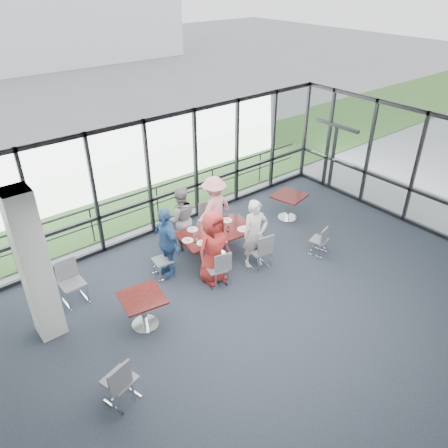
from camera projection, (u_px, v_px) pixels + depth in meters
floor at (282, 334)px, 8.83m from camera, size 12.00×10.00×0.02m
ceiling at (295, 192)px, 7.18m from camera, size 12.00×10.00×0.04m
curtain_wall_back at (149, 179)px, 11.35m from camera, size 12.00×0.10×3.20m
exit_door at (333, 158)px, 14.02m from camera, size 0.12×1.60×2.10m
structural_column at (35, 267)px, 8.07m from camera, size 0.50×0.50×3.20m
apron at (81, 174)px, 15.52m from camera, size 80.00×70.00×0.02m
grass_strip at (106, 193)px, 14.17m from camera, size 80.00×5.00×0.01m
hangar_main at (1, 19)px, 30.81m from camera, size 24.00×10.00×6.00m
guard_rail at (141, 208)px, 12.31m from camera, size 12.00×0.06×0.06m
main_table at (216, 236)px, 10.83m from camera, size 1.98×1.23×0.75m
side_table_left at (143, 302)px, 8.71m from camera, size 0.95×0.95×0.75m
side_table_right at (289, 199)px, 12.49m from camera, size 1.00×1.00×0.75m
diner_near_left at (213, 247)px, 9.88m from camera, size 0.93×0.64×1.81m
diner_near_right at (255, 234)px, 10.41m from camera, size 0.75×0.63×1.75m
diner_far_left at (181, 218)px, 11.07m from camera, size 0.97×0.79×1.73m
diner_far_right at (214, 208)px, 11.46m from camera, size 1.22×0.72×1.79m
diner_end at (166, 242)px, 10.08m from camera, size 0.62×1.07×1.78m
chair_main_nl at (216, 268)px, 9.97m from camera, size 0.53×0.53×0.88m
chair_main_nr at (259, 251)px, 10.56m from camera, size 0.51×0.51×0.91m
chair_main_fl at (180, 231)px, 11.38m from camera, size 0.53×0.53×0.84m
chair_main_fr at (211, 219)px, 11.86m from camera, size 0.52×0.52×0.90m
chair_main_end at (163, 260)px, 10.25m from camera, size 0.48×0.48×0.87m
chair_spare_la at (119, 380)px, 7.25m from camera, size 0.59×0.59×0.98m
chair_spare_lb at (72, 284)px, 9.40m from camera, size 0.49×0.49×0.99m
chair_spare_r at (319, 240)px, 11.06m from camera, size 0.49×0.49×0.80m
plate_nl at (202, 243)px, 10.30m from camera, size 0.27×0.27×0.01m
plate_nr at (243, 229)px, 10.83m from camera, size 0.28×0.28×0.01m
plate_fl at (192, 229)px, 10.82m from camera, size 0.28×0.28×0.01m
plate_fr at (227, 220)px, 11.21m from camera, size 0.28×0.28×0.01m
plate_end at (188, 240)px, 10.39m from camera, size 0.27×0.27×0.01m
tumbler_a at (214, 236)px, 10.44m from camera, size 0.08×0.08×0.15m
tumbler_b at (228, 229)px, 10.71m from camera, size 0.07×0.07×0.13m
tumbler_c at (213, 224)px, 10.91m from camera, size 0.07×0.07×0.15m
tumbler_d at (196, 240)px, 10.30m from camera, size 0.07×0.07×0.15m
menu_a at (221, 242)px, 10.35m from camera, size 0.29×0.21×0.00m
menu_b at (250, 227)px, 10.92m from camera, size 0.37×0.34×0.00m
menu_c at (213, 222)px, 11.13m from camera, size 0.37×0.36×0.00m
condiment_caddy at (219, 229)px, 10.80m from camera, size 0.10×0.07×0.04m
ketchup_bottle at (218, 227)px, 10.76m from camera, size 0.06×0.06×0.18m
green_bottle at (219, 225)px, 10.84m from camera, size 0.05×0.05×0.20m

